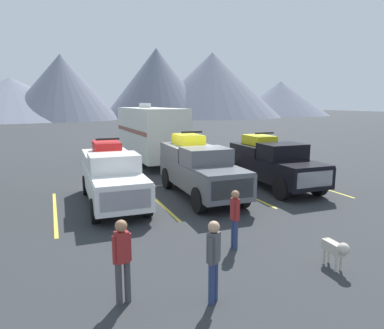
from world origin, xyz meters
name	(u,v)px	position (x,y,z in m)	size (l,w,h in m)	color
ground_plane	(193,191)	(0.00, 0.00, 0.00)	(240.00, 240.00, 0.00)	#2D3033
pickup_truck_a	(112,175)	(-3.65, -0.50, 1.14)	(2.14, 5.71, 2.50)	white
pickup_truck_b	(199,167)	(-0.06, -0.80, 1.24)	(2.14, 5.80, 2.70)	#595B60
pickup_truck_c	(273,162)	(3.79, -0.64, 1.18)	(2.24, 5.52, 2.51)	black
lot_stripe_a	(55,212)	(-5.82, -0.90, 0.00)	(0.12, 5.50, 0.01)	gold
lot_stripe_b	(157,201)	(-1.94, -0.90, 0.00)	(0.12, 5.50, 0.01)	gold
lot_stripe_c	(240,192)	(1.94, -0.90, 0.00)	(0.12, 5.50, 0.01)	gold
lot_stripe_d	(310,184)	(5.82, -0.90, 0.00)	(0.12, 5.50, 0.01)	gold
camper_trailer_a	(151,132)	(0.17, 7.62, 2.04)	(2.79, 8.73, 3.88)	silver
person_a	(122,256)	(-4.63, -7.71, 1.00)	(0.38, 0.24, 1.74)	#3F3F42
person_b	(214,256)	(-2.96, -8.34, 0.98)	(0.32, 0.31, 1.70)	navy
person_c	(235,215)	(-1.31, -6.21, 0.94)	(0.22, 0.36, 1.64)	navy
dog	(337,249)	(0.36, -8.19, 0.52)	(0.28, 0.88, 0.75)	beige
mountain_ridge	(48,88)	(-5.67, 74.47, 7.18)	(151.10, 47.02, 17.06)	slate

